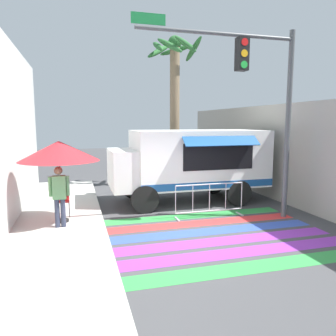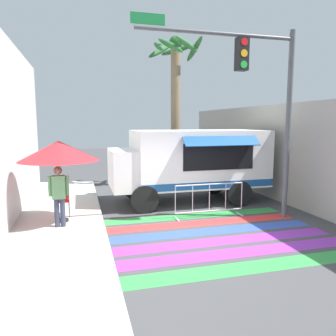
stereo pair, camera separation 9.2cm
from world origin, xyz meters
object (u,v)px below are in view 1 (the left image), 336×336
object	(u,v)px
traffic_signal_pole	(260,87)
palm_tree	(174,90)
folding_chair	(62,198)
food_truck	(187,160)
patio_umbrella	(59,151)
barricade_front	(209,200)
vendor_person	(59,193)

from	to	relation	value
traffic_signal_pole	palm_tree	world-z (taller)	palm_tree
traffic_signal_pole	folding_chair	distance (m)	6.64
food_truck	patio_umbrella	xyz separation A→B (m)	(-4.34, -1.90, 0.60)
traffic_signal_pole	folding_chair	size ratio (longest dim) A/B	6.55
barricade_front	palm_tree	xyz separation A→B (m)	(0.45, 5.25, 3.83)
barricade_front	palm_tree	world-z (taller)	palm_tree
traffic_signal_pole	vendor_person	xyz separation A→B (m)	(-5.63, 0.30, -2.84)
vendor_person	barricade_front	xyz separation A→B (m)	(4.39, 0.31, -0.55)
food_truck	barricade_front	xyz separation A→B (m)	(0.03, -2.06, -1.02)
traffic_signal_pole	palm_tree	size ratio (longest dim) A/B	0.84
folding_chair	vendor_person	world-z (taller)	vendor_person
folding_chair	patio_umbrella	bearing A→B (deg)	-80.14
food_truck	vendor_person	xyz separation A→B (m)	(-4.36, -2.37, -0.47)
food_truck	traffic_signal_pole	bearing A→B (deg)	-64.46
vendor_person	traffic_signal_pole	bearing A→B (deg)	-9.64
food_truck	patio_umbrella	distance (m)	4.77
food_truck	folding_chair	xyz separation A→B (m)	(-4.34, -1.20, -0.86)
folding_chair	barricade_front	size ratio (longest dim) A/B	0.39
folding_chair	palm_tree	world-z (taller)	palm_tree
palm_tree	traffic_signal_pole	bearing A→B (deg)	-82.30
palm_tree	folding_chair	bearing A→B (deg)	-137.65
folding_chair	barricade_front	xyz separation A→B (m)	(4.37, -0.86, -0.16)
food_truck	vendor_person	size ratio (longest dim) A/B	3.46
traffic_signal_pole	vendor_person	size ratio (longest dim) A/B	3.50
barricade_front	palm_tree	distance (m)	6.51
patio_umbrella	folding_chair	size ratio (longest dim) A/B	2.61
traffic_signal_pole	barricade_front	xyz separation A→B (m)	(-1.24, 0.61, -3.39)
food_truck	barricade_front	distance (m)	2.30
patio_umbrella	vendor_person	size ratio (longest dim) A/B	1.40
folding_chair	barricade_front	distance (m)	4.46
folding_chair	vendor_person	size ratio (longest dim) A/B	0.53
folding_chair	food_truck	bearing A→B (deg)	25.06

